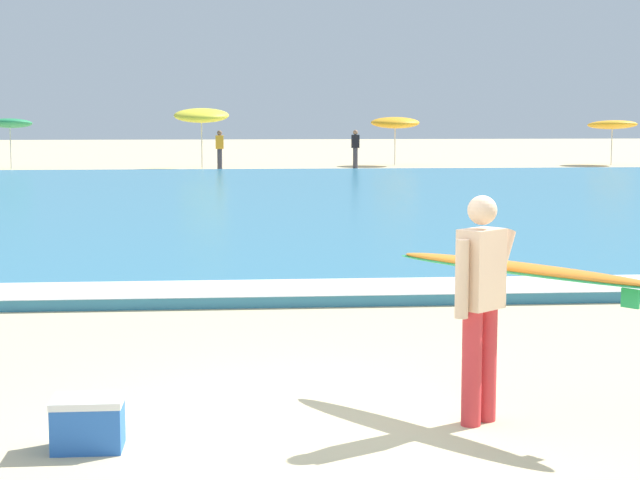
% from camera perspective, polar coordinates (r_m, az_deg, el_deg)
% --- Properties ---
extents(ground_plane, '(160.00, 160.00, 0.00)m').
position_cam_1_polar(ground_plane, '(7.94, 0.92, -10.16)').
color(ground_plane, beige).
extents(sea, '(120.00, 28.00, 0.14)m').
position_cam_1_polar(sea, '(26.45, -3.07, 2.09)').
color(sea, teal).
rests_on(sea, ground).
extents(surf_foam, '(120.00, 1.26, 0.01)m').
position_cam_1_polar(surf_foam, '(13.15, -1.38, -2.61)').
color(surf_foam, white).
rests_on(surf_foam, sea).
extents(surfer_with_board, '(1.80, 2.08, 1.73)m').
position_cam_1_polar(surfer_with_board, '(8.09, 9.78, -2.45)').
color(surfer_with_board, red).
rests_on(surfer_with_board, ground).
extents(beach_umbrella_0, '(1.80, 1.82, 2.12)m').
position_cam_1_polar(beach_umbrella_0, '(44.60, -16.55, 6.12)').
color(beach_umbrella_0, beige).
rests_on(beach_umbrella_0, ground).
extents(beach_umbrella_1, '(2.24, 2.28, 2.55)m').
position_cam_1_polar(beach_umbrella_1, '(43.24, -6.48, 6.76)').
color(beach_umbrella_1, beige).
rests_on(beach_umbrella_1, ground).
extents(beach_umbrella_2, '(2.11, 2.13, 2.13)m').
position_cam_1_polar(beach_umbrella_2, '(45.59, 4.11, 6.39)').
color(beach_umbrella_2, beige).
rests_on(beach_umbrella_2, ground).
extents(beach_umbrella_3, '(2.13, 2.15, 2.01)m').
position_cam_1_polar(beach_umbrella_3, '(47.73, 15.64, 6.07)').
color(beach_umbrella_3, beige).
rests_on(beach_umbrella_3, ground).
extents(beachgoer_near_row_left, '(0.32, 0.20, 1.58)m').
position_cam_1_polar(beachgoer_near_row_left, '(43.30, 1.94, 5.05)').
color(beachgoer_near_row_left, '#383842').
rests_on(beachgoer_near_row_left, ground).
extents(beachgoer_near_row_mid, '(0.32, 0.20, 1.58)m').
position_cam_1_polar(beachgoer_near_row_mid, '(42.32, -5.49, 4.97)').
color(beachgoer_near_row_mid, '#383842').
rests_on(beachgoer_near_row_mid, ground).
extents(cooler_box, '(0.49, 0.35, 0.37)m').
position_cam_1_polar(cooler_box, '(7.57, -12.53, -9.72)').
color(cooler_box, blue).
rests_on(cooler_box, ground).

